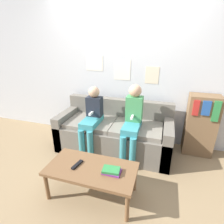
{
  "coord_description": "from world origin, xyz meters",
  "views": [
    {
      "loc": [
        0.73,
        -1.98,
        1.7
      ],
      "look_at": [
        0.0,
        0.36,
        0.72
      ],
      "focal_mm": 28.0,
      "sensor_mm": 36.0,
      "label": 1
    }
  ],
  "objects_px": {
    "couch": "(114,133)",
    "person_left": "(92,117)",
    "coffee_table": "(92,171)",
    "tv_remote": "(77,165)",
    "person_right": "(132,120)",
    "bookshelf": "(200,125)"
  },
  "relations": [
    {
      "from": "bookshelf",
      "to": "tv_remote",
      "type": "bearing_deg",
      "value": -137.8
    },
    {
      "from": "couch",
      "to": "person_right",
      "type": "distance_m",
      "value": 0.52
    },
    {
      "from": "coffee_table",
      "to": "person_left",
      "type": "relative_size",
      "value": 0.94
    },
    {
      "from": "person_left",
      "to": "tv_remote",
      "type": "bearing_deg",
      "value": -78.38
    },
    {
      "from": "couch",
      "to": "tv_remote",
      "type": "relative_size",
      "value": 10.47
    },
    {
      "from": "coffee_table",
      "to": "bookshelf",
      "type": "distance_m",
      "value": 1.84
    },
    {
      "from": "person_left",
      "to": "bookshelf",
      "type": "height_order",
      "value": "person_left"
    },
    {
      "from": "couch",
      "to": "person_left",
      "type": "xyz_separation_m",
      "value": [
        -0.31,
        -0.19,
        0.32
      ]
    },
    {
      "from": "couch",
      "to": "person_right",
      "type": "relative_size",
      "value": 1.58
    },
    {
      "from": "person_right",
      "to": "bookshelf",
      "type": "relative_size",
      "value": 1.17
    },
    {
      "from": "coffee_table",
      "to": "tv_remote",
      "type": "xyz_separation_m",
      "value": [
        -0.17,
        -0.01,
        0.05
      ]
    },
    {
      "from": "couch",
      "to": "person_left",
      "type": "bearing_deg",
      "value": -149.16
    },
    {
      "from": "coffee_table",
      "to": "person_right",
      "type": "distance_m",
      "value": 0.94
    },
    {
      "from": "couch",
      "to": "coffee_table",
      "type": "relative_size",
      "value": 1.8
    },
    {
      "from": "couch",
      "to": "bookshelf",
      "type": "relative_size",
      "value": 1.86
    },
    {
      "from": "coffee_table",
      "to": "tv_remote",
      "type": "relative_size",
      "value": 5.81
    },
    {
      "from": "couch",
      "to": "tv_remote",
      "type": "height_order",
      "value": "couch"
    },
    {
      "from": "person_left",
      "to": "tv_remote",
      "type": "distance_m",
      "value": 0.89
    },
    {
      "from": "person_left",
      "to": "coffee_table",
      "type": "bearing_deg",
      "value": -67.52
    },
    {
      "from": "coffee_table",
      "to": "person_left",
      "type": "distance_m",
      "value": 0.94
    },
    {
      "from": "person_right",
      "to": "person_left",
      "type": "bearing_deg",
      "value": -178.98
    },
    {
      "from": "coffee_table",
      "to": "person_left",
      "type": "bearing_deg",
      "value": 112.48
    }
  ]
}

